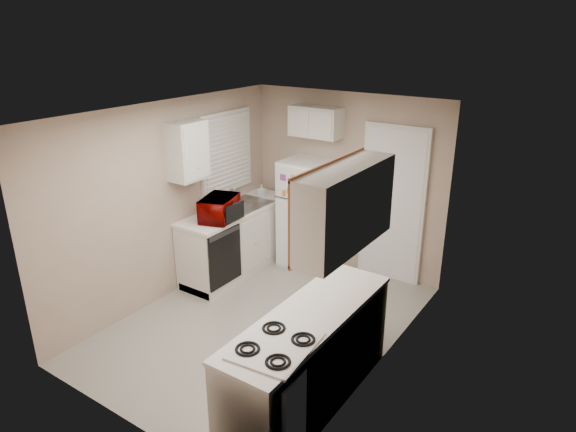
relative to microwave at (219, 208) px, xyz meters
The scene contains 19 objects.
floor 1.53m from the microwave, 24.62° to the right, with size 3.80×3.80×0.00m, color #B6B1A7.
ceiling 1.75m from the microwave, 24.62° to the right, with size 3.80×3.80×0.00m, color white.
wall_left 0.62m from the microwave, 130.44° to the right, with size 3.80×3.80×0.00m, color tan.
wall_right 2.46m from the microwave, 10.85° to the right, with size 3.80×3.80×0.00m, color tan.
wall_back 1.76m from the microwave, 55.02° to the left, with size 2.80×2.80×0.00m, color tan.
wall_front 2.57m from the microwave, 66.91° to the right, with size 2.80×2.80×0.00m, color tan.
left_counter 0.75m from the microwave, 102.00° to the left, with size 0.60×1.80×0.90m, color silver.
dishwasher 0.62m from the microwave, 39.35° to the right, with size 0.03×0.58×0.72m, color black.
sink 0.63m from the microwave, 99.00° to the left, with size 0.54×0.74×0.16m, color gray.
microwave is the anchor object (origin of this frame).
soap_bottle 1.02m from the microwave, 95.65° to the left, with size 0.08×0.08×0.18m, color white.
window_blinds 0.88m from the microwave, 120.97° to the left, with size 0.10×0.98×1.08m, color silver.
upper_cabinet_left 0.82m from the microwave, 135.22° to the right, with size 0.30×0.45×0.70m, color silver.
refrigerator 1.31m from the microwave, 63.37° to the left, with size 0.62×0.60×1.50m, color white.
cabinet_over_fridge 1.71m from the microwave, 64.79° to the left, with size 0.70×0.30×0.40m, color silver.
interior_door 2.21m from the microwave, 39.33° to the left, with size 0.86×0.06×2.08m, color white.
right_counter 2.53m from the microwave, 30.91° to the right, with size 0.60×2.00×0.90m, color silver.
stove 2.87m from the microwave, 40.12° to the right, with size 0.54×0.66×0.81m, color white.
upper_cabinet_right 2.57m from the microwave, 23.07° to the right, with size 0.30×1.20×0.70m, color silver.
Camera 1 is at (3.07, -4.04, 3.22)m, focal length 32.00 mm.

